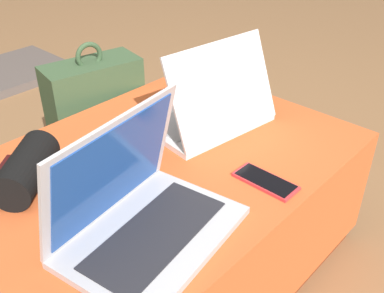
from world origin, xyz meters
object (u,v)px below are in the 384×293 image
object	(u,v)px
cell_phone	(265,181)
wrist_brace	(27,169)
laptop_near	(140,213)
laptop_far	(210,109)
backpack	(97,128)

from	to	relation	value
cell_phone	wrist_brace	world-z (taller)	wrist_brace
laptop_near	cell_phone	size ratio (longest dim) A/B	2.54
laptop_far	cell_phone	size ratio (longest dim) A/B	2.40
laptop_near	cell_phone	bearing A→B (deg)	-24.95
cell_phone	backpack	size ratio (longest dim) A/B	0.28
backpack	wrist_brace	distance (m)	0.58
laptop_far	laptop_near	bearing A→B (deg)	30.86
backpack	wrist_brace	size ratio (longest dim) A/B	2.60
laptop_near	backpack	xyz separation A→B (m)	(0.36, 0.65, -0.21)
cell_phone	backpack	world-z (taller)	backpack
laptop_near	backpack	distance (m)	0.77
cell_phone	wrist_brace	xyz separation A→B (m)	(-0.38, 0.40, 0.04)
laptop_near	cell_phone	world-z (taller)	laptop_near
backpack	wrist_brace	xyz separation A→B (m)	(-0.43, -0.33, 0.21)
cell_phone	wrist_brace	size ratio (longest dim) A/B	0.72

